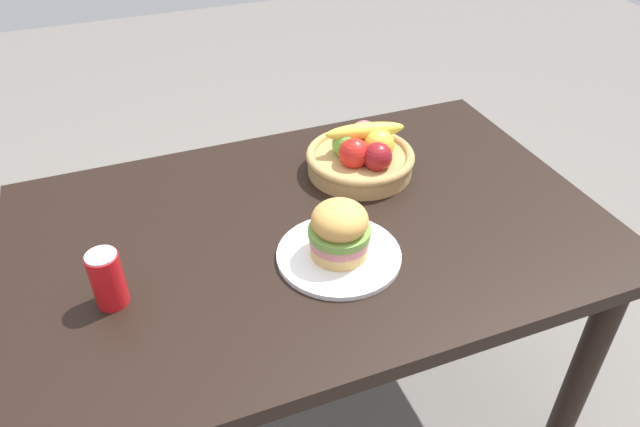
% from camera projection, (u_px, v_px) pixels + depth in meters
% --- Properties ---
extents(ground_plane, '(8.00, 8.00, 0.00)m').
position_uv_depth(ground_plane, '(314.00, 412.00, 1.87)').
color(ground_plane, slate).
extents(dining_table, '(1.40, 0.90, 0.75)m').
position_uv_depth(dining_table, '(312.00, 257.00, 1.48)').
color(dining_table, black).
rests_on(dining_table, ground_plane).
extents(plate, '(0.28, 0.28, 0.01)m').
position_uv_depth(plate, '(339.00, 255.00, 1.32)').
color(plate, white).
rests_on(plate, dining_table).
extents(sandwich, '(0.14, 0.14, 0.13)m').
position_uv_depth(sandwich, '(339.00, 230.00, 1.28)').
color(sandwich, '#DBAD60').
rests_on(sandwich, plate).
extents(soda_can, '(0.07, 0.07, 0.13)m').
position_uv_depth(soda_can, '(107.00, 279.00, 1.18)').
color(soda_can, red).
rests_on(soda_can, dining_table).
extents(fruit_basket, '(0.29, 0.29, 0.14)m').
position_uv_depth(fruit_basket, '(362.00, 155.00, 1.58)').
color(fruit_basket, tan).
rests_on(fruit_basket, dining_table).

